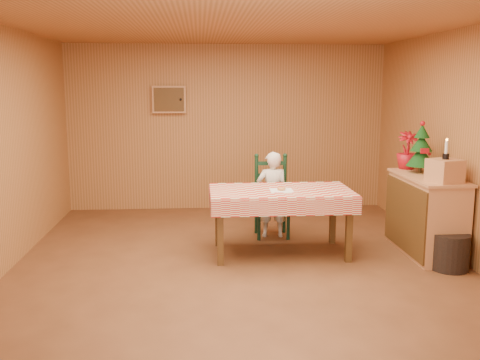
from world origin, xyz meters
The scene contains 13 objects.
ground centered at (0.00, 0.00, 0.00)m, with size 6.00×6.00×0.00m, color brown.
cabin_walls centered at (0.00, 0.53, 1.83)m, with size 5.10×6.05×2.65m.
dining_table centered at (0.50, 0.54, 0.69)m, with size 1.66×0.96×0.77m.
ladder_chair centered at (0.50, 1.33, 0.50)m, with size 0.44×0.40×1.08m.
seated_child centered at (0.50, 1.27, 0.56)m, with size 0.41×0.27×1.12m, color white.
napkin centered at (0.50, 0.49, 0.77)m, with size 0.26×0.26×0.00m, color white.
donut centered at (0.50, 0.49, 0.79)m, with size 0.10×0.10×0.03m, color #D78D4D.
shelf_unit centered at (2.20, 0.42, 0.47)m, with size 0.54×1.24×0.93m.
crate centered at (2.21, 0.02, 1.06)m, with size 0.30×0.30×0.25m, color tan.
christmas_tree centered at (2.21, 0.67, 1.21)m, with size 0.34×0.34×0.62m.
flower_arrangement centered at (2.16, 0.97, 1.16)m, with size 0.26×0.26×0.47m, color #A30F19.
candle_set centered at (2.21, 0.02, 1.24)m, with size 0.07×0.07×0.22m.
storage_bin centered at (2.25, -0.16, 0.20)m, with size 0.40×0.40×0.40m, color black.
Camera 1 is at (-0.43, -5.50, 1.96)m, focal length 40.00 mm.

